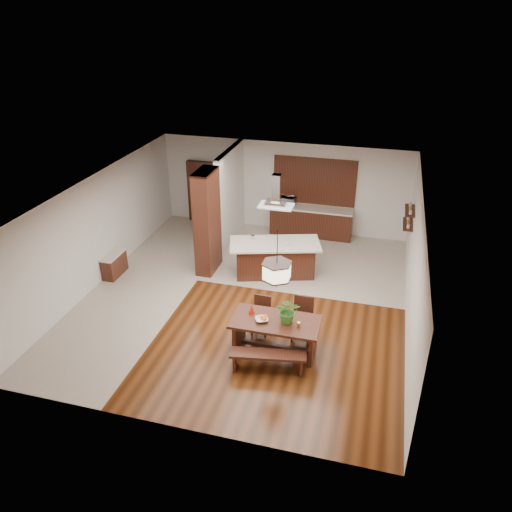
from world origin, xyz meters
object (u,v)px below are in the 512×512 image
(dining_bench, at_px, (268,362))
(fruit_bowl, at_px, (262,320))
(kitchen_island, at_px, (275,258))
(hallway_console, at_px, (114,265))
(dining_chair_right, at_px, (302,320))
(foliage_plant, at_px, (288,311))
(dining_table, at_px, (275,329))
(dining_chair_left, at_px, (261,316))
(pendant_lantern, at_px, (277,260))
(range_hood, at_px, (276,191))
(microwave, at_px, (287,201))
(island_cup, at_px, (288,244))

(dining_bench, relative_size, fruit_bowl, 5.76)
(fruit_bowl, bearing_deg, kitchen_island, 98.34)
(hallway_console, distance_m, dining_chair_right, 5.73)
(hallway_console, xyz_separation_m, fruit_bowl, (4.77, -2.18, 0.51))
(foliage_plant, bearing_deg, hallway_console, 158.69)
(dining_table, relative_size, dining_chair_left, 2.14)
(dining_chair_right, height_order, kitchen_island, dining_chair_right)
(dining_bench, bearing_deg, kitchen_island, 101.17)
(fruit_bowl, bearing_deg, pendant_lantern, 17.75)
(dining_table, distance_m, pendant_lantern, 1.67)
(dining_table, height_order, range_hood, range_hood)
(dining_bench, distance_m, microwave, 6.95)
(island_cup, bearing_deg, dining_bench, -83.83)
(range_hood, xyz_separation_m, microwave, (-0.28, 2.86, -1.38))
(dining_chair_right, xyz_separation_m, foliage_plant, (-0.21, -0.56, 0.56))
(island_cup, bearing_deg, pendant_lantern, -82.60)
(fruit_bowl, bearing_deg, dining_table, 17.75)
(range_hood, xyz_separation_m, island_cup, (0.37, -0.11, -1.42))
(dining_bench, height_order, foliage_plant, foliage_plant)
(hallway_console, xyz_separation_m, island_cup, (4.64, 1.07, 0.73))
(dining_bench, xyz_separation_m, microwave, (-1.06, 6.81, 0.86))
(dining_table, xyz_separation_m, dining_chair_right, (0.47, 0.58, -0.07))
(foliage_plant, height_order, fruit_bowl, foliage_plant)
(hallway_console, xyz_separation_m, foliage_plant, (5.31, -2.07, 0.75))
(kitchen_island, bearing_deg, dining_chair_right, -82.23)
(pendant_lantern, relative_size, fruit_bowl, 4.81)
(dining_bench, bearing_deg, microwave, 98.81)
(hallway_console, bearing_deg, pendant_lantern, -22.50)
(dining_chair_left, xyz_separation_m, range_hood, (-0.30, 2.70, 2.02))
(dining_table, height_order, dining_chair_left, dining_chair_left)
(dining_table, relative_size, foliage_plant, 3.39)
(island_cup, bearing_deg, dining_chair_right, -71.18)
(hallway_console, xyz_separation_m, dining_table, (5.05, -2.09, 0.26))
(foliage_plant, relative_size, island_cup, 4.84)
(hallway_console, height_order, dining_chair_left, dining_chair_left)
(dining_chair_left, relative_size, dining_chair_right, 0.88)
(pendant_lantern, distance_m, range_hood, 3.37)
(range_hood, height_order, island_cup, range_hood)
(dining_chair_left, distance_m, kitchen_island, 2.71)
(dining_bench, height_order, range_hood, range_hood)
(foliage_plant, bearing_deg, dining_chair_left, 143.01)
(dining_chair_left, xyz_separation_m, dining_chair_right, (0.95, 0.01, 0.06))
(dining_chair_left, height_order, island_cup, island_cup)
(pendant_lantern, bearing_deg, range_hood, 103.32)
(dining_table, bearing_deg, kitchen_island, 103.34)
(dining_bench, bearing_deg, dining_table, 90.43)
(dining_chair_right, bearing_deg, fruit_bowl, -138.82)
(dining_chair_left, distance_m, island_cup, 2.66)
(dining_table, bearing_deg, microwave, 99.73)
(dining_table, distance_m, foliage_plant, 0.55)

